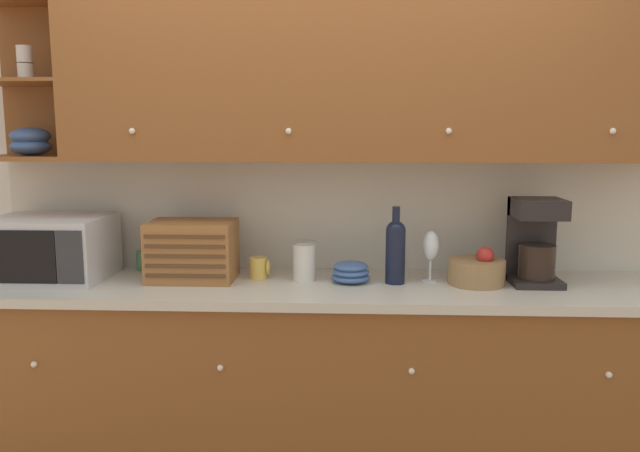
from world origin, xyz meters
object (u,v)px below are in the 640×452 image
Objects in this scene: wine_bottle at (395,249)px; wine_glass at (431,247)px; microwave at (50,248)px; bowl_stack_on_counter at (351,272)px; storage_canister at (304,261)px; coffee_maker at (535,241)px; fruit_basket at (477,271)px; bread_box at (193,251)px; mug_blue_second at (147,260)px; mug at (259,268)px.

wine_bottle is 1.50× the size of wine_glass.
microwave is 1.48× the size of wine_bottle.
bowl_stack_on_counter is 0.51× the size of wine_bottle.
storage_canister is 1.03m from coffee_maker.
wine_glass is at bearing 1.19° from storage_canister.
bowl_stack_on_counter is (0.21, -0.02, -0.05)m from storage_canister.
coffee_maker reaches higher than fruit_basket.
coffee_maker is at bearing 6.36° from fruit_basket.
coffee_maker reaches higher than wine_glass.
bread_box is (0.65, 0.01, -0.01)m from microwave.
fruit_basket is at bearing -0.31° from wine_bottle.
bread_box is 1.08m from wine_glass.
wine_glass is at bearing 167.52° from fruit_basket.
microwave reaches higher than storage_canister.
bowl_stack_on_counter is 0.83m from coffee_maker.
bowl_stack_on_counter is 0.23m from wine_bottle.
microwave is 4.93× the size of mug_blue_second.
fruit_basket is (1.93, -0.01, -0.08)m from microwave.
bread_box reaches higher than mug_blue_second.
wine_bottle is at bearing 179.69° from fruit_basket.
bread_box is 1.53m from coffee_maker.
mug is 1.24m from coffee_maker.
microwave is 2.22× the size of wine_glass.
wine_bottle is 0.37m from fruit_basket.
wine_bottle is (1.57, -0.01, 0.01)m from microwave.
mug is at bearing 3.09° from microwave.
wine_bottle is 0.62m from coffee_maker.
fruit_basket reaches higher than mug_blue_second.
coffee_maker is (0.25, 0.03, 0.13)m from fruit_basket.
microwave is 2.19m from coffee_maker.
microwave is at bearing -179.57° from coffee_maker.
microwave reaches higher than bowl_stack_on_counter.
mug is at bearing 176.30° from fruit_basket.
mug is 0.54× the size of storage_canister.
mug is at bearing 178.61° from wine_glass.
storage_canister is 0.22m from bowl_stack_on_counter.
storage_canister is (1.16, 0.02, -0.05)m from microwave.
microwave is 2.84× the size of storage_canister.
fruit_basket is (1.56, -0.23, 0.01)m from mug_blue_second.
storage_canister is 1.03× the size of bowl_stack_on_counter.
mug_blue_second is at bearing 166.25° from storage_canister.
mug_blue_second is 1.83m from coffee_maker.
mug_blue_second is 0.58× the size of storage_canister.
microwave is 5.25× the size of mug.
storage_canister is 0.47× the size of coffee_maker.
microwave is 1.34× the size of coffee_maker.
microwave reaches higher than mug.
mug reaches higher than bowl_stack_on_counter.
bowl_stack_on_counter is (1.37, -0.00, -0.10)m from microwave.
bread_box is 3.93× the size of mug.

